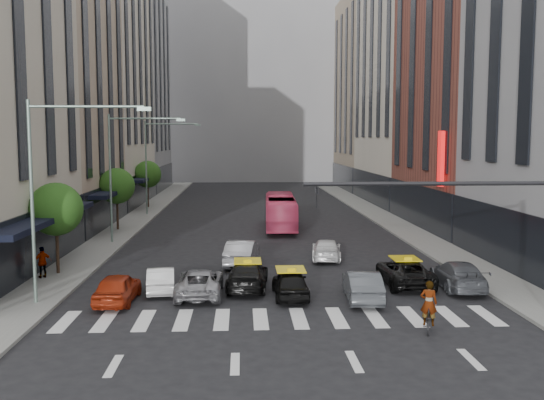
{
  "coord_description": "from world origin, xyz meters",
  "views": [
    {
      "loc": [
        -1.74,
        -23.01,
        7.47
      ],
      "look_at": [
        -0.05,
        10.95,
        4.0
      ],
      "focal_mm": 40.0,
      "sensor_mm": 36.0,
      "label": 1
    }
  ],
  "objects": [
    {
      "name": "building_left_b",
      "position": [
        -17.0,
        28.0,
        12.0
      ],
      "size": [
        8.0,
        16.0,
        24.0
      ],
      "primitive_type": "cube",
      "color": "tan",
      "rests_on": "ground"
    },
    {
      "name": "car_grey_curb",
      "position": [
        9.0,
        6.11,
        0.69
      ],
      "size": [
        2.21,
        4.87,
        1.38
      ],
      "primitive_type": "imported",
      "rotation": [
        0.0,
        0.0,
        3.08
      ],
      "color": "#494C51",
      "rests_on": "ground"
    },
    {
      "name": "tree_far",
      "position": [
        -11.8,
        42.0,
        3.65
      ],
      "size": [
        2.88,
        2.88,
        4.95
      ],
      "color": "black",
      "rests_on": "sidewalk_left"
    },
    {
      "name": "taxi_left",
      "position": [
        -1.49,
        6.63,
        0.69
      ],
      "size": [
        2.3,
        4.88,
        1.38
      ],
      "primitive_type": "imported",
      "rotation": [
        0.0,
        0.0,
        3.06
      ],
      "color": "black",
      "rests_on": "ground"
    },
    {
      "name": "tree_mid",
      "position": [
        -11.8,
        26.0,
        3.65
      ],
      "size": [
        2.88,
        2.88,
        4.95
      ],
      "color": "black",
      "rests_on": "sidewalk_left"
    },
    {
      "name": "building_far",
      "position": [
        0.0,
        85.0,
        18.0
      ],
      "size": [
        30.0,
        10.0,
        36.0
      ],
      "primitive_type": "cube",
      "color": "gray",
      "rests_on": "ground"
    },
    {
      "name": "car_grey_mid",
      "position": [
        3.8,
        4.18,
        0.7
      ],
      "size": [
        1.74,
        4.33,
        1.4
      ],
      "primitive_type": "imported",
      "rotation": [
        0.0,
        0.0,
        3.08
      ],
      "color": "#43464B",
      "rests_on": "ground"
    },
    {
      "name": "taxi_right",
      "position": [
        6.54,
        6.99,
        0.67
      ],
      "size": [
        2.28,
        4.87,
        1.35
      ],
      "primitive_type": "imported",
      "rotation": [
        0.0,
        0.0,
        3.13
      ],
      "color": "black",
      "rests_on": "ground"
    },
    {
      "name": "building_left_d",
      "position": [
        -17.0,
        65.0,
        15.0
      ],
      "size": [
        8.0,
        18.0,
        30.0
      ],
      "primitive_type": "cube",
      "color": "gray",
      "rests_on": "ground"
    },
    {
      "name": "car_white_front",
      "position": [
        -5.73,
        6.25,
        0.61
      ],
      "size": [
        1.71,
        3.82,
        1.22
      ],
      "primitive_type": "imported",
      "rotation": [
        0.0,
        0.0,
        3.26
      ],
      "color": "silver",
      "rests_on": "ground"
    },
    {
      "name": "liberty_sign",
      "position": [
        12.6,
        20.0,
        6.0
      ],
      "size": [
        0.3,
        0.7,
        4.0
      ],
      "color": "red",
      "rests_on": "ground"
    },
    {
      "name": "sidewalk_right",
      "position": [
        11.5,
        30.0,
        0.07
      ],
      "size": [
        3.0,
        96.0,
        0.15
      ],
      "primitive_type": "cube",
      "color": "slate",
      "rests_on": "ground"
    },
    {
      "name": "pedestrian_far",
      "position": [
        -12.26,
        8.89,
        0.98
      ],
      "size": [
        1.01,
        0.93,
        1.66
      ],
      "primitive_type": "imported",
      "rotation": [
        0.0,
        0.0,
        3.82
      ],
      "color": "gray",
      "rests_on": "sidewalk_left"
    },
    {
      "name": "taxi_center",
      "position": [
        0.51,
        4.79,
        0.67
      ],
      "size": [
        1.66,
        3.94,
        1.33
      ],
      "primitive_type": "imported",
      "rotation": [
        0.0,
        0.0,
        3.16
      ],
      "color": "black",
      "rests_on": "ground"
    },
    {
      "name": "motorcycle",
      "position": [
        5.45,
        -0.49,
        0.43
      ],
      "size": [
        1.05,
        1.72,
        0.85
      ],
      "primitive_type": "imported",
      "rotation": [
        0.0,
        0.0,
        2.82
      ],
      "color": "black",
      "rests_on": "ground"
    },
    {
      "name": "building_right_d",
      "position": [
        17.0,
        65.0,
        14.0
      ],
      "size": [
        8.0,
        18.0,
        28.0
      ],
      "primitive_type": "cube",
      "color": "tan",
      "rests_on": "ground"
    },
    {
      "name": "car_red",
      "position": [
        -7.43,
        4.31,
        0.69
      ],
      "size": [
        1.75,
        4.08,
        1.37
      ],
      "primitive_type": "imported",
      "rotation": [
        0.0,
        0.0,
        3.11
      ],
      "color": "#9A260E",
      "rests_on": "ground"
    },
    {
      "name": "ground",
      "position": [
        0.0,
        0.0,
        0.0
      ],
      "size": [
        160.0,
        160.0,
        0.0
      ],
      "primitive_type": "plane",
      "color": "black",
      "rests_on": "ground"
    },
    {
      "name": "car_silver",
      "position": [
        -3.77,
        5.38,
        0.64
      ],
      "size": [
        2.14,
        4.63,
        1.29
      ],
      "primitive_type": "imported",
      "rotation": [
        0.0,
        0.0,
        3.14
      ],
      "color": "gray",
      "rests_on": "ground"
    },
    {
      "name": "rider",
      "position": [
        5.45,
        -0.49,
        1.74
      ],
      "size": [
        0.75,
        0.6,
        1.77
      ],
      "primitive_type": "imported",
      "rotation": [
        0.0,
        0.0,
        2.82
      ],
      "color": "gray",
      "rests_on": "motorcycle"
    },
    {
      "name": "streetlamp_mid",
      "position": [
        -10.04,
        20.0,
        5.9
      ],
      "size": [
        5.38,
        0.25,
        9.0
      ],
      "color": "gray",
      "rests_on": "sidewalk_left"
    },
    {
      "name": "streetlamp_far",
      "position": [
        -10.04,
        36.0,
        5.9
      ],
      "size": [
        5.38,
        0.25,
        9.0
      ],
      "color": "gray",
      "rests_on": "sidewalk_left"
    },
    {
      "name": "sidewalk_left",
      "position": [
        -11.5,
        30.0,
        0.07
      ],
      "size": [
        3.0,
        96.0,
        0.15
      ],
      "primitive_type": "cube",
      "color": "slate",
      "rests_on": "ground"
    },
    {
      "name": "traffic_signal",
      "position": [
        7.69,
        -1.0,
        4.47
      ],
      "size": [
        10.1,
        0.2,
        6.0
      ],
      "color": "black",
      "rests_on": "ground"
    },
    {
      "name": "tree_near",
      "position": [
        -11.8,
        10.0,
        3.65
      ],
      "size": [
        2.88,
        2.88,
        4.95
      ],
      "color": "black",
      "rests_on": "sidewalk_left"
    },
    {
      "name": "streetlamp_near",
      "position": [
        -10.04,
        4.0,
        5.9
      ],
      "size": [
        5.38,
        0.25,
        9.0
      ],
      "color": "gray",
      "rests_on": "sidewalk_left"
    },
    {
      "name": "bus",
      "position": [
        1.43,
        26.6,
        1.43
      ],
      "size": [
        2.77,
        10.35,
        2.86
      ],
      "primitive_type": "imported",
      "rotation": [
        0.0,
        0.0,
        3.11
      ],
      "color": "#E6436C",
      "rests_on": "ground"
    },
    {
      "name": "car_row2_right",
      "position": [
        3.46,
        13.74,
        0.62
      ],
      "size": [
        2.28,
        4.46,
        1.24
      ],
      "primitive_type": "imported",
      "rotation": [
        0.0,
        0.0,
        3.01
      ],
      "color": "silver",
      "rests_on": "ground"
    },
    {
      "name": "building_right_c",
      "position": [
        17.0,
        46.0,
        20.0
      ],
      "size": [
        8.0,
        20.0,
        40.0
      ],
      "primitive_type": "cube",
      "color": "beige",
      "rests_on": "ground"
    },
    {
      "name": "building_right_b",
      "position": [
        17.0,
        27.0,
        13.0
      ],
      "size": [
        8.0,
        18.0,
        26.0
      ],
      "primitive_type": "cube",
      "color": "brown",
      "rests_on": "ground"
    },
    {
      "name": "building_left_c",
      "position": [
        -17.0,
        46.0,
        18.0
      ],
      "size": [
        8.0,
        20.0,
        36.0
      ],
      "primitive_type": "cube",
      "color": "beige",
      "rests_on": "ground"
    },
    {
      "name": "car_row2_left",
      "position": [
        -1.76,
        12.19,
        0.77
      ],
      "size": [
        2.22,
        4.82,
        1.53
      ],
      "primitive_type": "imported",
      "rotation": [
        0.0,
        0.0,
        3.01
      ],
      "color": "#9E9EA4",
      "rests_on": "ground"
    }
  ]
}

